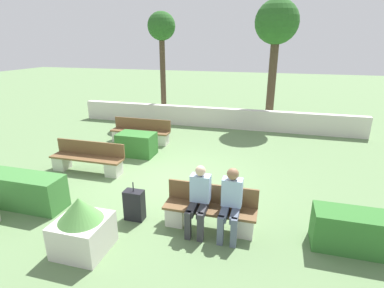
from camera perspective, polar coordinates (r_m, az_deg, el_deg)
name	(u,v)px	position (r m, az deg, el deg)	size (l,w,h in m)	color
ground_plane	(172,180)	(8.06, -3.91, -6.92)	(60.00, 60.00, 0.00)	#607F51
perimeter_wall	(213,117)	(12.90, 4.07, 5.07)	(12.07, 0.30, 0.84)	beige
bench_front	(210,212)	(6.06, 3.42, -12.89)	(1.82, 0.49, 0.84)	brown
bench_left_side	(141,133)	(11.08, -9.75, 2.04)	(2.19, 0.49, 0.84)	brown
bench_right_side	(88,160)	(8.95, -19.26, -2.95)	(2.13, 0.48, 0.84)	brown
person_seated_man	(231,200)	(5.67, 7.42, -10.56)	(0.38, 0.64, 1.33)	#515B70
person_seated_woman	(199,197)	(5.78, 1.31, -10.02)	(0.38, 0.64, 1.31)	#333338
hedge_block_near_left	(20,190)	(7.75, -29.93, -7.61)	(2.08, 0.63, 0.75)	#3D7A38
hedge_block_near_right	(356,231)	(6.18, 28.82, -14.39)	(1.47, 0.61, 0.71)	#33702D
hedge_block_mid_left	(137,144)	(9.83, -10.49, -0.03)	(1.17, 0.75, 0.73)	#33702D
planter_corner_left	(82,226)	(5.70, -20.23, -14.43)	(0.86, 0.86, 1.03)	beige
suitcase	(134,205)	(6.39, -10.92, -11.34)	(0.40, 0.24, 0.85)	black
tree_leftmost	(162,32)	(13.99, -5.81, 20.43)	(1.21, 1.21, 4.74)	#473828
tree_center_left	(276,26)	(13.56, 15.79, 20.75)	(1.78, 1.78, 5.15)	#473828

